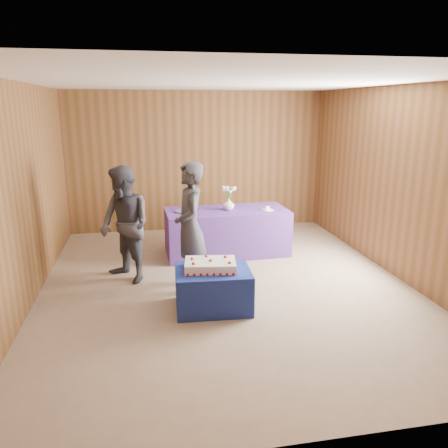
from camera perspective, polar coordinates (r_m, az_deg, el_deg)
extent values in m
plane|color=gray|center=(6.13, 0.24, -7.98)|extent=(6.00, 6.00, 0.00)
cube|color=brown|center=(8.67, -3.52, 8.13)|extent=(5.00, 0.04, 2.70)
cube|color=brown|center=(2.95, 11.37, -6.31)|extent=(5.00, 0.04, 2.70)
cube|color=brown|center=(5.82, -24.75, 3.25)|extent=(0.04, 6.00, 2.70)
cube|color=brown|center=(6.67, 21.95, 4.92)|extent=(0.04, 6.00, 2.70)
cube|color=white|center=(5.64, 0.28, 18.10)|extent=(5.00, 6.00, 0.04)
cube|color=navy|center=(5.39, -1.45, -8.46)|extent=(0.93, 0.74, 0.50)
cube|color=#51348F|center=(7.30, 0.36, -1.01)|extent=(2.03, 0.96, 0.75)
cube|color=white|center=(5.29, -1.80, -5.39)|extent=(0.66, 0.49, 0.11)
sphere|color=#A7120C|center=(5.12, -5.18, -6.63)|extent=(0.03, 0.03, 0.03)
sphere|color=#A7120C|center=(5.13, 1.65, -6.55)|extent=(0.03, 0.03, 0.03)
sphere|color=#A7120C|center=(5.50, -5.00, -5.06)|extent=(0.03, 0.03, 0.03)
sphere|color=#A7120C|center=(5.50, 1.35, -4.99)|extent=(0.03, 0.03, 0.03)
sphere|color=#A7120C|center=(5.17, -3.81, -5.04)|extent=(0.04, 0.04, 0.04)
cone|color=#135415|center=(5.18, -3.53, -5.15)|extent=(0.02, 0.03, 0.02)
sphere|color=#A7120C|center=(5.35, -0.08, -4.28)|extent=(0.04, 0.04, 0.04)
cone|color=#135415|center=(5.36, 0.19, -4.39)|extent=(0.02, 0.03, 0.02)
sphere|color=#A7120C|center=(5.26, -1.80, -4.64)|extent=(0.04, 0.04, 0.04)
cone|color=#135415|center=(5.27, -1.53, -4.75)|extent=(0.02, 0.03, 0.02)
imported|color=white|center=(7.19, 0.62, 2.62)|extent=(0.24, 0.24, 0.19)
cylinder|color=#336428|center=(7.17, 0.93, 4.01)|extent=(0.01, 0.01, 0.16)
sphere|color=#CFADE0|center=(7.16, 1.39, 4.66)|extent=(0.05, 0.05, 0.05)
cylinder|color=#336428|center=(7.18, 0.86, 4.04)|extent=(0.01, 0.01, 0.16)
sphere|color=white|center=(7.21, 1.21, 4.73)|extent=(0.05, 0.05, 0.05)
cylinder|color=#336428|center=(7.19, 0.73, 4.06)|extent=(0.01, 0.01, 0.16)
sphere|color=#CFADE0|center=(7.23, 0.88, 4.77)|extent=(0.05, 0.05, 0.05)
cylinder|color=#336428|center=(7.20, 0.57, 4.06)|extent=(0.01, 0.01, 0.16)
sphere|color=white|center=(7.24, 0.48, 4.78)|extent=(0.05, 0.05, 0.05)
cylinder|color=#336428|center=(7.19, 0.42, 4.05)|extent=(0.01, 0.01, 0.16)
sphere|color=#CFADE0|center=(7.21, 0.12, 4.75)|extent=(0.05, 0.05, 0.05)
cylinder|color=#336428|center=(7.17, 0.33, 4.02)|extent=(0.01, 0.01, 0.16)
sphere|color=white|center=(7.17, -0.10, 4.69)|extent=(0.05, 0.05, 0.05)
cylinder|color=#336428|center=(7.15, 0.32, 3.99)|extent=(0.01, 0.01, 0.16)
sphere|color=#CFADE0|center=(7.13, -0.14, 4.61)|extent=(0.05, 0.05, 0.05)
cylinder|color=#336428|center=(7.13, 0.39, 3.96)|extent=(0.01, 0.01, 0.16)
sphere|color=white|center=(7.08, 0.04, 4.54)|extent=(0.05, 0.05, 0.05)
cylinder|color=#336428|center=(7.12, 0.53, 3.95)|extent=(0.01, 0.01, 0.16)
sphere|color=#CFADE0|center=(7.05, 0.38, 4.50)|extent=(0.05, 0.05, 0.05)
cylinder|color=#336428|center=(7.12, 0.69, 3.94)|extent=(0.01, 0.01, 0.16)
sphere|color=white|center=(7.05, 0.78, 4.50)|extent=(0.05, 0.05, 0.05)
cylinder|color=#336428|center=(7.13, 0.83, 3.96)|extent=(0.01, 0.01, 0.16)
sphere|color=#CFADE0|center=(7.07, 1.15, 4.53)|extent=(0.05, 0.05, 0.05)
cylinder|color=#336428|center=(7.15, 0.92, 3.98)|extent=(0.01, 0.01, 0.16)
sphere|color=white|center=(7.11, 1.37, 4.59)|extent=(0.05, 0.05, 0.05)
cylinder|color=#5D458A|center=(7.11, -5.09, 1.69)|extent=(0.37, 0.37, 0.02)
cylinder|color=white|center=(7.22, 5.69, 1.85)|extent=(0.21, 0.21, 0.01)
cube|color=white|center=(7.21, 5.69, 2.12)|extent=(0.07, 0.06, 0.06)
sphere|color=#A7120C|center=(7.18, 5.74, 2.40)|extent=(0.02, 0.02, 0.02)
cube|color=silver|center=(7.15, 6.47, 1.67)|extent=(0.26, 0.03, 0.00)
imported|color=#32333B|center=(5.79, -4.46, -0.40)|extent=(0.44, 0.65, 1.72)
imported|color=#373842|center=(6.19, -12.80, -0.13)|extent=(0.97, 1.01, 1.64)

